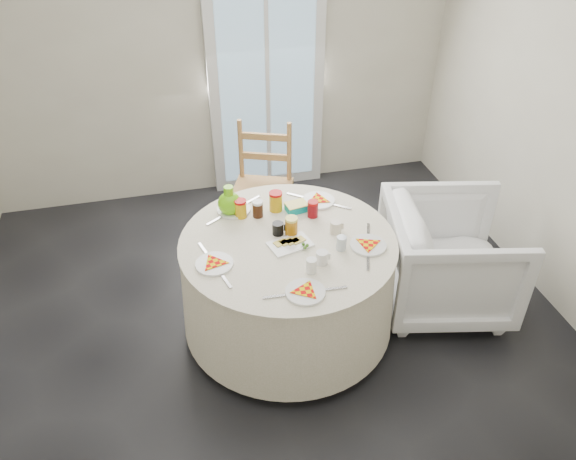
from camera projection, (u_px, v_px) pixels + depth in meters
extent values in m
plane|color=black|center=(272.00, 335.00, 3.75)|extent=(4.00, 4.00, 0.00)
cube|color=#BCB5A3|center=(216.00, 48.00, 4.57)|extent=(4.00, 0.02, 2.60)
cube|color=silver|center=(266.00, 76.00, 4.76)|extent=(1.00, 0.08, 2.10)
cylinder|color=white|center=(288.00, 284.00, 3.61)|extent=(1.36, 1.36, 0.69)
imported|color=white|center=(449.00, 258.00, 3.80)|extent=(0.94, 0.98, 0.86)
cube|color=#07A5A9|center=(296.00, 202.00, 3.64)|extent=(0.16, 0.12, 0.06)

